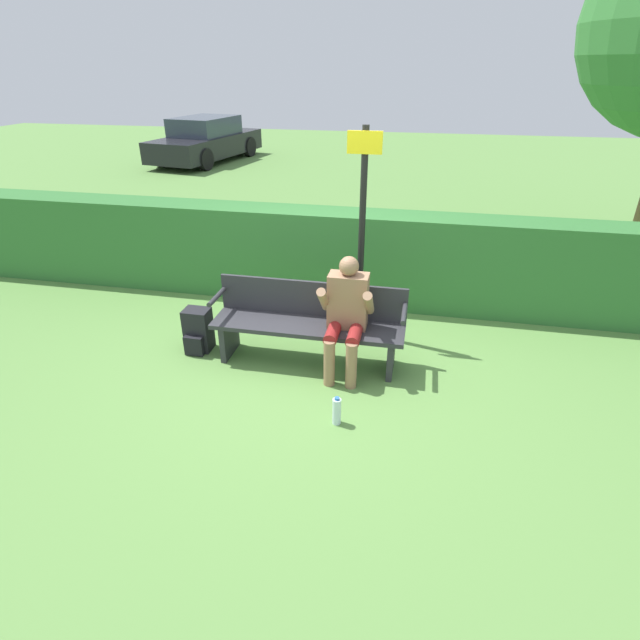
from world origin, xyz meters
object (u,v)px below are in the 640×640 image
park_bench (309,322)px  water_bottle (337,411)px  backpack (198,331)px  parked_car (206,141)px  signpost (362,226)px  person_seated (346,312)px

park_bench → water_bottle: size_ratio=7.23×
backpack → water_bottle: backpack is taller
water_bottle → parked_car: 13.66m
signpost → parked_car: (-6.29, 10.42, -0.65)m
backpack → signpost: (1.66, 0.73, 1.06)m
signpost → backpack: bearing=-156.3°
person_seated → water_bottle: size_ratio=4.36×
person_seated → signpost: size_ratio=0.52×
park_bench → backpack: 1.25m
signpost → parked_car: 12.19m
person_seated → parked_car: 12.84m
person_seated → park_bench: bearing=164.3°
person_seated → parked_car: size_ratio=0.26×
backpack → water_bottle: (1.70, -0.95, -0.10)m
backpack → water_bottle: bearing=-29.2°
park_bench → signpost: 1.16m
park_bench → parked_car: 12.55m
parked_car → person_seated: bearing=-141.3°
park_bench → water_bottle: bearing=-64.8°
backpack → signpost: size_ratio=0.21×
backpack → signpost: bearing=23.7°
signpost → person_seated: bearing=-91.9°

